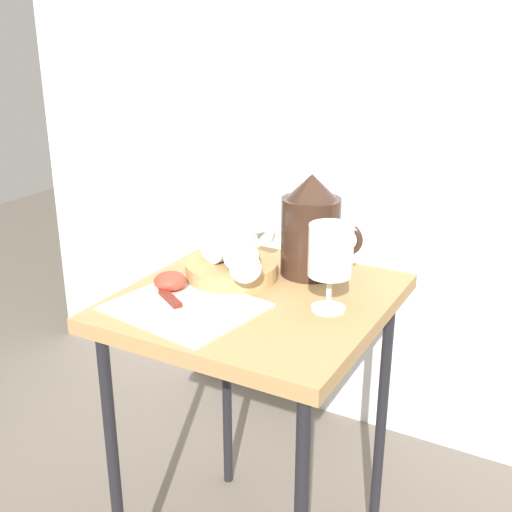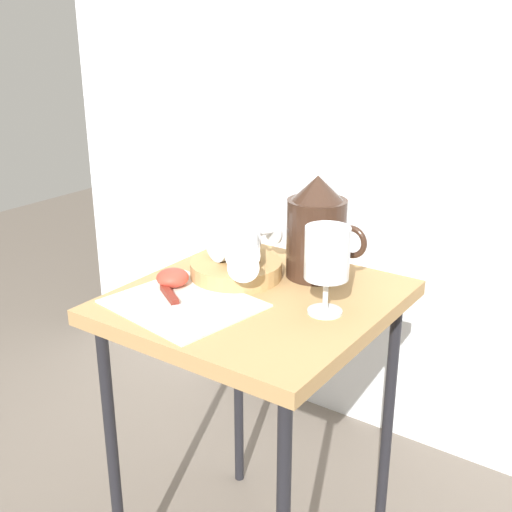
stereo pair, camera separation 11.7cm
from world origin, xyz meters
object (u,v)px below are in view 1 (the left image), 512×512
table (256,328)px  wine_glass_tipped_far (239,249)px  apple_half_left (170,281)px  wine_glass_upright (330,255)px  wine_glass_tipped_near (229,241)px  knife (177,306)px  basket_tray (232,270)px  pitcher (311,234)px

table → wine_glass_tipped_far: 0.16m
wine_glass_tipped_far → apple_half_left: 0.15m
wine_glass_upright → wine_glass_tipped_far: 0.22m
wine_glass_tipped_near → knife: wine_glass_tipped_near is taller
apple_half_left → knife: (0.06, -0.06, -0.01)m
wine_glass_upright → knife: wine_glass_upright is taller
apple_half_left → knife: apple_half_left is taller
apple_half_left → wine_glass_tipped_near: bearing=69.1°
basket_tray → wine_glass_upright: wine_glass_upright is taller
wine_glass_tipped_near → wine_glass_tipped_far: size_ratio=1.03×
wine_glass_upright → wine_glass_tipped_near: bearing=165.4°
wine_glass_tipped_far → table: bearing=-34.5°
table → knife: (-0.09, -0.13, 0.08)m
wine_glass_tipped_near → apple_half_left: (-0.05, -0.14, -0.05)m
table → wine_glass_tipped_far: wine_glass_tipped_far is taller
knife → wine_glass_tipped_near: bearing=92.7°
basket_tray → apple_half_left: (-0.07, -0.12, 0.00)m
pitcher → wine_glass_tipped_far: size_ratio=1.30×
wine_glass_tipped_far → wine_glass_tipped_near: bearing=145.6°
table → pitcher: bearing=73.6°
apple_half_left → knife: bearing=-46.4°
wine_glass_tipped_far → basket_tray: bearing=159.7°
basket_tray → wine_glass_upright: bearing=-11.1°
table → wine_glass_tipped_near: size_ratio=4.03×
basket_tray → knife: basket_tray is taller
wine_glass_tipped_near → apple_half_left: wine_glass_tipped_near is taller
pitcher → wine_glass_tipped_near: bearing=-151.1°
wine_glass_upright → wine_glass_tipped_near: wine_glass_upright is taller
table → basket_tray: basket_tray is taller
basket_tray → wine_glass_tipped_far: size_ratio=1.16×
pitcher → knife: (-0.14, -0.28, -0.08)m
basket_tray → wine_glass_tipped_near: wine_glass_tipped_near is taller
table → basket_tray: bearing=149.2°
wine_glass_upright → apple_half_left: wine_glass_upright is taller
wine_glass_tipped_near → apple_half_left: 0.15m
knife → apple_half_left: bearing=133.6°
table → wine_glass_tipped_far: size_ratio=4.13×
knife → wine_glass_tipped_far: bearing=79.4°
table → apple_half_left: size_ratio=10.49×
basket_tray → knife: bearing=-92.5°
table → apple_half_left: (-0.15, -0.07, 0.09)m
wine_glass_tipped_near → basket_tray: bearing=-48.5°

